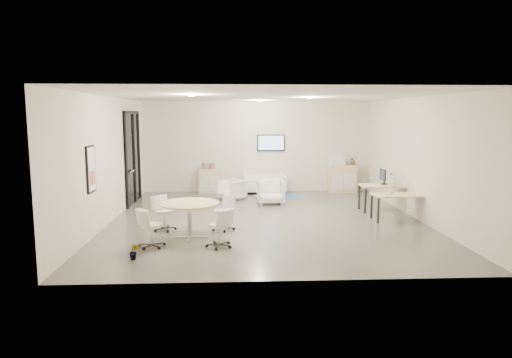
{
  "coord_description": "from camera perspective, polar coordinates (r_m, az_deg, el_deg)",
  "views": [
    {
      "loc": [
        -0.83,
        -11.72,
        2.73
      ],
      "look_at": [
        -0.23,
        0.4,
        1.02
      ],
      "focal_mm": 32.0,
      "sensor_mm": 36.0,
      "label": 1
    }
  ],
  "objects": [
    {
      "name": "room_shell",
      "position": [
        11.8,
        1.23,
        2.51
      ],
      "size": [
        9.6,
        10.6,
        4.8
      ],
      "color": "#55524E",
      "rests_on": "ground"
    },
    {
      "name": "glass_door",
      "position": [
        14.62,
        -15.16,
        2.91
      ],
      "size": [
        0.09,
        1.9,
        2.85
      ],
      "color": "black",
      "rests_on": "room_shell"
    },
    {
      "name": "artwork",
      "position": [
        10.66,
        -19.94,
        1.15
      ],
      "size": [
        0.05,
        0.54,
        1.04
      ],
      "color": "black",
      "rests_on": "room_shell"
    },
    {
      "name": "wall_tv",
      "position": [
        16.26,
        1.89,
        4.55
      ],
      "size": [
        0.98,
        0.06,
        0.58
      ],
      "color": "black",
      "rests_on": "room_shell"
    },
    {
      "name": "ceiling_spots",
      "position": [
        12.57,
        0.06,
        10.06
      ],
      "size": [
        3.14,
        4.14,
        0.03
      ],
      "color": "#FFEAC6",
      "rests_on": "room_shell"
    },
    {
      "name": "sideboard_left",
      "position": [
        16.18,
        -5.81,
        -0.24
      ],
      "size": [
        0.75,
        0.39,
        0.84
      ],
      "color": "#D6BF81",
      "rests_on": "room_shell"
    },
    {
      "name": "sideboard_right",
      "position": [
        16.57,
        10.73,
        0.07
      ],
      "size": [
        0.97,
        0.47,
        0.97
      ],
      "color": "#D6BF81",
      "rests_on": "room_shell"
    },
    {
      "name": "books",
      "position": [
        16.12,
        -5.97,
        1.63
      ],
      "size": [
        0.44,
        0.14,
        0.22
      ],
      "color": "red",
      "rests_on": "sideboard_left"
    },
    {
      "name": "printer",
      "position": [
        16.45,
        10.04,
        2.31
      ],
      "size": [
        0.55,
        0.48,
        0.35
      ],
      "rotation": [
        0.0,
        0.0,
        0.13
      ],
      "color": "white",
      "rests_on": "sideboard_right"
    },
    {
      "name": "loveseat",
      "position": [
        16.06,
        1.08,
        -0.68
      ],
      "size": [
        1.51,
        0.79,
        0.56
      ],
      "rotation": [
        0.0,
        0.0,
        -0.03
      ],
      "color": "white",
      "rests_on": "room_shell"
    },
    {
      "name": "blue_rug",
      "position": [
        15.31,
        2.67,
        -2.25
      ],
      "size": [
        1.61,
        1.19,
        0.01
      ],
      "primitive_type": "cube",
      "rotation": [
        0.0,
        0.0,
        0.14
      ],
      "color": "#2F4D91",
      "rests_on": "room_shell"
    },
    {
      "name": "armchair_left",
      "position": [
        14.79,
        -3.04,
        -1.22
      ],
      "size": [
        0.96,
        0.96,
        0.72
      ],
      "primitive_type": "imported",
      "rotation": [
        0.0,
        0.0,
        -0.82
      ],
      "color": "white",
      "rests_on": "room_shell"
    },
    {
      "name": "armchair_right",
      "position": [
        14.12,
        1.83,
        -1.45
      ],
      "size": [
        0.81,
        0.76,
        0.82
      ],
      "primitive_type": "imported",
      "rotation": [
        0.0,
        0.0,
        0.02
      ],
      "color": "white",
      "rests_on": "room_shell"
    },
    {
      "name": "desk_rear",
      "position": [
        13.52,
        15.91,
        -1.05
      ],
      "size": [
        1.47,
        0.77,
        0.75
      ],
      "rotation": [
        0.0,
        0.0,
        -0.04
      ],
      "color": "#D6BF81",
      "rests_on": "room_shell"
    },
    {
      "name": "desk_front",
      "position": [
        12.39,
        17.39,
        -2.17
      ],
      "size": [
        1.34,
        0.7,
        0.69
      ],
      "rotation": [
        0.0,
        0.0,
        0.03
      ],
      "color": "#D6BF81",
      "rests_on": "room_shell"
    },
    {
      "name": "monitor",
      "position": [
        13.6,
        15.59,
        0.35
      ],
      "size": [
        0.2,
        0.5,
        0.44
      ],
      "color": "black",
      "rests_on": "desk_rear"
    },
    {
      "name": "round_table",
      "position": [
        10.24,
        -8.32,
        -3.38
      ],
      "size": [
        1.32,
        1.32,
        0.81
      ],
      "color": "#D6BF81",
      "rests_on": "room_shell"
    },
    {
      "name": "meeting_chairs",
      "position": [
        10.3,
        -8.28,
        -5.09
      ],
      "size": [
        2.28,
        2.28,
        0.82
      ],
      "color": "white",
      "rests_on": "room_shell"
    },
    {
      "name": "plant_cabinet",
      "position": [
        16.59,
        12.02,
        2.14
      ],
      "size": [
        0.27,
        0.3,
        0.23
      ],
      "primitive_type": "imported",
      "rotation": [
        0.0,
        0.0,
        0.0
      ],
      "color": "#3F7F3F",
      "rests_on": "sideboard_right"
    },
    {
      "name": "plant_floor",
      "position": [
        9.09,
        -15.01,
        -9.28
      ],
      "size": [
        0.21,
        0.34,
        0.14
      ],
      "primitive_type": "imported",
      "rotation": [
        0.0,
        0.0,
        0.1
      ],
      "color": "#3F7F3F",
      "rests_on": "room_shell"
    },
    {
      "name": "cup",
      "position": [
        12.37,
        16.62,
        -1.53
      ],
      "size": [
        0.14,
        0.12,
        0.12
      ],
      "primitive_type": "imported",
      "rotation": [
        0.0,
        0.0,
        0.25
      ],
      "color": "white",
      "rests_on": "desk_front"
    }
  ]
}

